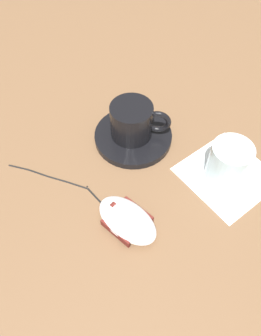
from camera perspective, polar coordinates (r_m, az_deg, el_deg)
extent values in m
plane|color=brown|center=(0.62, 6.58, 0.73)|extent=(3.00, 3.00, 0.00)
cylinder|color=black|center=(0.65, 0.47, 5.53)|extent=(0.15, 0.15, 0.01)
cylinder|color=black|center=(0.62, 0.16, 8.21)|extent=(0.08, 0.08, 0.07)
torus|color=black|center=(0.62, 4.37, 7.94)|extent=(0.05, 0.03, 0.05)
ellipsoid|color=silver|center=(0.54, -0.58, -9.02)|extent=(0.11, 0.13, 0.03)
cylinder|color=#591E19|center=(0.54, -3.01, -6.65)|extent=(0.01, 0.01, 0.01)
cube|color=#591E19|center=(0.53, -2.70, -11.29)|extent=(0.03, 0.06, 0.01)
cube|color=#591E19|center=(0.55, 1.46, -7.21)|extent=(0.03, 0.06, 0.01)
cylinder|color=black|center=(0.58, -6.26, -4.80)|extent=(0.02, 0.04, 0.00)
cylinder|color=black|center=(0.60, -9.19, -2.95)|extent=(0.03, 0.03, 0.00)
cylinder|color=black|center=(0.61, -12.59, -1.86)|extent=(0.03, 0.03, 0.00)
cylinder|color=black|center=(0.63, -15.79, -0.80)|extent=(0.03, 0.03, 0.00)
cylinder|color=black|center=(0.64, -18.87, 0.14)|extent=(0.03, 0.03, 0.00)
sphere|color=black|center=(0.57, -5.03, -6.12)|extent=(0.00, 0.00, 0.00)
sphere|color=black|center=(0.59, -7.44, -3.53)|extent=(0.00, 0.00, 0.00)
sphere|color=black|center=(0.60, -10.89, -2.37)|extent=(0.00, 0.00, 0.00)
sphere|color=black|center=(0.62, -14.24, -1.36)|extent=(0.00, 0.00, 0.00)
sphere|color=black|center=(0.64, -17.31, -0.25)|extent=(0.00, 0.00, 0.00)
sphere|color=black|center=(0.65, -20.38, 0.52)|extent=(0.00, 0.00, 0.00)
cube|color=white|center=(0.63, 16.43, -1.10)|extent=(0.19, 0.19, 0.00)
cylinder|color=silver|center=(0.59, 16.68, 0.88)|extent=(0.07, 0.07, 0.08)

